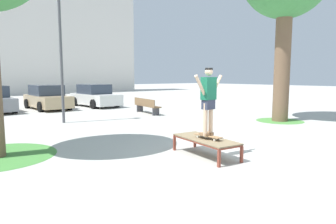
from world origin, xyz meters
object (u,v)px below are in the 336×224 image
(car_tan, at_px, (47,98))
(car_white, at_px, (95,96))
(skateboard, at_px, (208,136))
(park_bench, at_px, (147,105))
(skater, at_px, (208,97))
(skate_box, at_px, (206,140))
(light_post, at_px, (60,34))

(car_tan, xyz_separation_m, car_white, (3.04, -0.38, 0.00))
(skateboard, distance_m, park_bench, 9.16)
(skater, bearing_deg, skateboard, -88.62)
(skateboard, relative_size, car_tan, 0.19)
(park_bench, bearing_deg, car_tan, 120.38)
(skate_box, height_order, light_post, light_post)
(car_white, relative_size, park_bench, 1.75)
(car_tan, xyz_separation_m, park_bench, (3.42, -5.83, -0.24))
(skater, bearing_deg, park_bench, 63.99)
(car_tan, bearing_deg, park_bench, -59.62)
(car_tan, relative_size, light_post, 0.72)
(skate_box, distance_m, car_tan, 13.99)
(skater, distance_m, park_bench, 9.22)
(car_tan, relative_size, park_bench, 1.73)
(skateboard, height_order, park_bench, park_bench)
(skateboard, relative_size, skater, 0.47)
(light_post, bearing_deg, park_bench, 4.07)
(skate_box, relative_size, park_bench, 0.82)
(skateboard, height_order, light_post, light_post)
(skate_box, height_order, skater, skater)
(skater, bearing_deg, skate_box, 81.65)
(car_tan, distance_m, light_post, 7.04)
(skateboard, distance_m, car_white, 14.16)
(skater, height_order, car_white, skater)
(skate_box, xyz_separation_m, skater, (-0.01, -0.08, 1.12))
(skate_box, distance_m, skater, 1.12)
(skate_box, relative_size, skateboard, 2.47)
(car_white, height_order, park_bench, car_white)
(skateboard, xyz_separation_m, skater, (-0.00, 0.00, 0.99))
(car_tan, height_order, light_post, light_post)
(light_post, bearing_deg, car_white, 53.01)
(light_post, bearing_deg, car_tan, 78.00)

